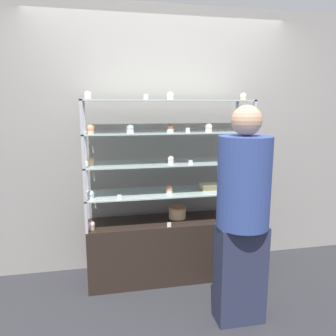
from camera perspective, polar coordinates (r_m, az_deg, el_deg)
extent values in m
plane|color=#2D2D33|center=(3.39, 0.00, -18.31)|extent=(20.00, 20.00, 0.00)
cube|color=gray|center=(3.33, -1.20, 4.77)|extent=(8.00, 0.05, 2.60)
cube|color=black|center=(3.26, 0.00, -13.84)|extent=(1.51, 0.41, 0.58)
cube|color=#B7B7BC|center=(3.24, -13.77, -6.20)|extent=(0.02, 0.02, 0.28)
cube|color=#B7B7BC|center=(3.50, 11.41, -4.85)|extent=(0.02, 0.02, 0.28)
cube|color=#B7B7BC|center=(2.87, -14.05, -8.40)|extent=(0.02, 0.02, 0.28)
cube|color=#B7B7BC|center=(3.16, 14.13, -6.64)|extent=(0.02, 0.02, 0.28)
cube|color=#B2C6C1|center=(3.07, 0.00, -4.22)|extent=(1.51, 0.41, 0.01)
cube|color=#B7B7BC|center=(3.17, -13.99, -1.35)|extent=(0.02, 0.02, 0.28)
cube|color=#B7B7BC|center=(3.43, 11.58, -0.35)|extent=(0.02, 0.02, 0.28)
cube|color=#B7B7BC|center=(2.79, -14.31, -2.96)|extent=(0.02, 0.02, 0.28)
cube|color=#B7B7BC|center=(3.09, 14.37, -1.68)|extent=(0.02, 0.02, 0.28)
cube|color=#B2C6C1|center=(3.01, 0.00, 0.93)|extent=(1.51, 0.41, 0.01)
cube|color=#B7B7BC|center=(3.13, -14.21, 3.67)|extent=(0.02, 0.02, 0.28)
cube|color=#B7B7BC|center=(3.39, 11.75, 4.30)|extent=(0.02, 0.02, 0.28)
cube|color=#B7B7BC|center=(2.74, -14.58, 2.73)|extent=(0.02, 0.02, 0.28)
cube|color=#B7B7BC|center=(3.04, 14.61, 3.48)|extent=(0.02, 0.02, 0.28)
cube|color=#B2C6C1|center=(2.98, 0.00, 6.25)|extent=(1.51, 0.41, 0.01)
cube|color=#B7B7BC|center=(3.11, -14.45, 8.80)|extent=(0.02, 0.02, 0.28)
cube|color=#B7B7BC|center=(3.38, 11.93, 9.02)|extent=(0.02, 0.02, 0.28)
cube|color=#B7B7BC|center=(2.72, -14.85, 8.58)|extent=(0.02, 0.02, 0.28)
cube|color=#B7B7BC|center=(3.02, 14.85, 8.74)|extent=(0.02, 0.02, 0.28)
cube|color=#B2C6C1|center=(2.97, 0.00, 11.65)|extent=(1.51, 0.41, 0.01)
cylinder|color=#DBBC84|center=(3.19, 1.63, -7.89)|extent=(0.16, 0.16, 0.09)
cylinder|color=#E5996B|center=(3.18, 1.64, -6.95)|extent=(0.17, 0.17, 0.02)
cube|color=#DBBC84|center=(3.17, 7.52, -3.30)|extent=(0.19, 0.13, 0.05)
cube|color=#F4EAB2|center=(3.16, 7.54, -2.81)|extent=(0.20, 0.13, 0.01)
cylinder|color=#CCB28C|center=(2.99, -13.13, -10.12)|extent=(0.06, 0.06, 0.03)
sphere|color=silver|center=(2.98, -13.16, -9.57)|extent=(0.06, 0.06, 0.06)
cylinder|color=white|center=(3.25, 12.68, -8.40)|extent=(0.06, 0.06, 0.03)
sphere|color=#F4EAB2|center=(3.24, 12.70, -7.89)|extent=(0.06, 0.06, 0.06)
cube|color=white|center=(2.97, 0.19, -9.86)|extent=(0.04, 0.00, 0.04)
cylinder|color=beige|center=(2.91, -13.30, -4.97)|extent=(0.06, 0.06, 0.02)
sphere|color=silver|center=(2.90, -13.33, -4.42)|extent=(0.06, 0.06, 0.06)
cylinder|color=beige|center=(3.01, 0.19, -4.17)|extent=(0.06, 0.06, 0.02)
sphere|color=#E5996B|center=(3.00, 0.19, -3.64)|extent=(0.06, 0.06, 0.06)
cylinder|color=#CCB28C|center=(3.23, 12.48, -3.39)|extent=(0.06, 0.06, 0.02)
sphere|color=#E5996B|center=(3.23, 12.50, -2.89)|extent=(0.06, 0.06, 0.06)
cube|color=white|center=(2.83, -8.47, -5.04)|extent=(0.04, 0.00, 0.04)
cylinder|color=#CCB28C|center=(2.91, -13.25, 0.74)|extent=(0.05, 0.05, 0.03)
sphere|color=#E5996B|center=(2.91, -13.28, 1.31)|extent=(0.05, 0.05, 0.05)
cylinder|color=beige|center=(2.92, 0.49, 1.06)|extent=(0.05, 0.05, 0.03)
sphere|color=silver|center=(2.92, 0.49, 1.63)|extent=(0.05, 0.05, 0.05)
cylinder|color=#CCB28C|center=(3.19, 12.76, 1.60)|extent=(0.05, 0.05, 0.03)
sphere|color=silver|center=(3.19, 12.78, 2.12)|extent=(0.05, 0.05, 0.05)
cube|color=white|center=(2.86, 3.95, 0.98)|extent=(0.04, 0.00, 0.04)
cylinder|color=#CCB28C|center=(2.81, -13.34, 6.11)|extent=(0.06, 0.06, 0.03)
sphere|color=#E5996B|center=(2.81, -13.36, 6.73)|extent=(0.06, 0.06, 0.06)
cylinder|color=white|center=(2.85, -6.59, 6.38)|extent=(0.06, 0.06, 0.03)
sphere|color=silver|center=(2.85, -6.60, 7.00)|extent=(0.06, 0.06, 0.06)
cylinder|color=white|center=(2.92, 0.40, 6.55)|extent=(0.06, 0.06, 0.03)
sphere|color=#8C5B42|center=(2.92, 0.40, 7.15)|extent=(0.06, 0.06, 0.06)
cylinder|color=beige|center=(2.99, 7.08, 6.56)|extent=(0.06, 0.06, 0.03)
sphere|color=silver|center=(2.99, 7.10, 7.14)|extent=(0.06, 0.06, 0.06)
cylinder|color=#CCB28C|center=(3.12, 13.01, 6.54)|extent=(0.06, 0.06, 0.03)
sphere|color=#E5996B|center=(3.12, 13.03, 7.10)|extent=(0.06, 0.06, 0.06)
cube|color=white|center=(2.82, 3.45, 6.57)|extent=(0.04, 0.00, 0.04)
cylinder|color=beige|center=(2.80, -13.79, 11.78)|extent=(0.05, 0.05, 0.02)
sphere|color=white|center=(2.80, -13.81, 12.34)|extent=(0.06, 0.06, 0.06)
cylinder|color=white|center=(2.87, 0.41, 12.04)|extent=(0.05, 0.05, 0.02)
sphere|color=white|center=(2.87, 0.41, 12.58)|extent=(0.06, 0.06, 0.06)
cylinder|color=#CCB28C|center=(3.15, 12.97, 11.65)|extent=(0.05, 0.05, 0.02)
sphere|color=#F4EAB2|center=(3.15, 12.99, 12.14)|extent=(0.06, 0.06, 0.06)
cube|color=white|center=(2.75, -3.89, 12.30)|extent=(0.04, 0.00, 0.04)
cube|color=#282D47|center=(2.68, 12.42, -17.51)|extent=(0.37, 0.20, 0.77)
cylinder|color=#33478C|center=(2.43, 13.09, -2.41)|extent=(0.39, 0.39, 0.67)
sphere|color=tan|center=(2.38, 13.53, 8.05)|extent=(0.22, 0.22, 0.22)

